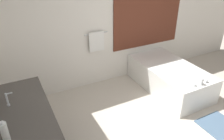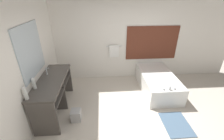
{
  "view_description": "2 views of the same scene",
  "coord_description": "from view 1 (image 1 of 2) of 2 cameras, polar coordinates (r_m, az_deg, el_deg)",
  "views": [
    {
      "loc": [
        -1.92,
        -1.66,
        2.55
      ],
      "look_at": [
        -0.42,
        1.25,
        0.79
      ],
      "focal_mm": 35.0,
      "sensor_mm": 36.0,
      "label": 1
    },
    {
      "loc": [
        -0.7,
        -2.49,
        2.66
      ],
      "look_at": [
        -0.44,
        1.11,
        0.82
      ],
      "focal_mm": 24.0,
      "sensor_mm": 36.0,
      "label": 2
    }
  ],
  "objects": [
    {
      "name": "wall_back_with_blinds",
      "position": [
        4.51,
        -0.68,
        12.75
      ],
      "size": [
        7.4,
        0.13,
        2.7
      ],
      "color": "white",
      "rests_on": "ground_plane"
    },
    {
      "name": "vanity_counter",
      "position": [
        2.95,
        -20.77,
        -13.91
      ],
      "size": [
        0.59,
        1.64,
        0.9
      ],
      "color": "#4C4742",
      "rests_on": "ground_plane"
    },
    {
      "name": "water_bottle_2",
      "position": [
        2.45,
        -26.24,
        -14.32
      ],
      "size": [
        0.07,
        0.07,
        0.24
      ],
      "color": "silver",
      "rests_on": "vanity_counter"
    },
    {
      "name": "bathtub",
      "position": [
        4.71,
        14.66,
        -1.54
      ],
      "size": [
        0.95,
        1.78,
        0.64
      ],
      "color": "white",
      "rests_on": "ground_plane"
    },
    {
      "name": "sink_faucet",
      "position": [
        2.95,
        -25.63,
        -7.03
      ],
      "size": [
        0.09,
        0.04,
        0.18
      ],
      "color": "silver",
      "rests_on": "vanity_counter"
    },
    {
      "name": "bath_mat",
      "position": [
        4.13,
        27.19,
        -13.59
      ],
      "size": [
        0.58,
        0.75,
        0.02
      ],
      "color": "slate",
      "rests_on": "ground_plane"
    }
  ]
}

